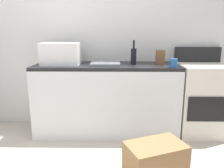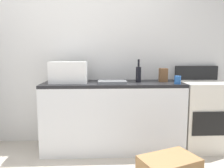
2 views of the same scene
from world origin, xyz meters
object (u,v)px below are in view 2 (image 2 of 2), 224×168
at_px(stove_oven, 202,113).
at_px(microwave, 69,72).
at_px(wine_bottle, 138,74).
at_px(coffee_mug, 178,80).
at_px(knife_block, 163,75).

bearing_deg(stove_oven, microwave, -179.29).
height_order(wine_bottle, coffee_mug, wine_bottle).
height_order(stove_oven, coffee_mug, stove_oven).
height_order(microwave, knife_block, microwave).
distance_m(wine_bottle, knife_block, 0.34).
xyz_separation_m(stove_oven, knife_block, (-0.55, 0.02, 0.52)).
distance_m(coffee_mug, knife_block, 0.27).
distance_m(stove_oven, coffee_mug, 0.68).
xyz_separation_m(wine_bottle, coffee_mug, (0.45, -0.21, -0.06)).
distance_m(stove_oven, wine_bottle, 1.04).
height_order(wine_bottle, knife_block, wine_bottle).
height_order(microwave, coffee_mug, microwave).
bearing_deg(stove_oven, coffee_mug, -153.53).
height_order(stove_oven, knife_block, stove_oven).
bearing_deg(knife_block, stove_oven, -2.29).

